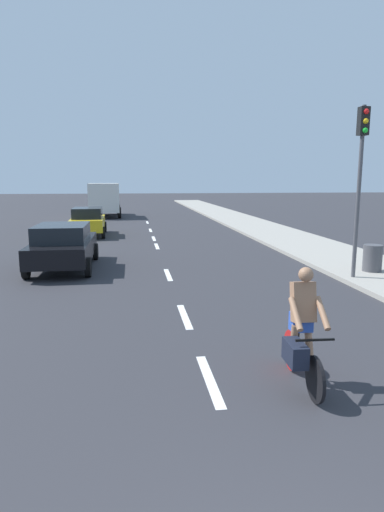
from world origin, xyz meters
TOP-DOWN VIEW (x-y plane):
  - ground_plane at (0.00, 20.00)m, footprint 160.00×160.00m
  - sidewalk_strip at (6.96, 22.00)m, footprint 3.60×80.00m
  - lane_stripe_1 at (0.00, 4.58)m, footprint 0.16×1.80m
  - lane_stripe_2 at (0.00, 7.78)m, footprint 0.16×1.80m
  - lane_stripe_3 at (0.00, 12.20)m, footprint 0.16×1.80m
  - lane_stripe_4 at (0.00, 18.43)m, footprint 0.16×1.80m
  - lane_stripe_5 at (0.00, 21.14)m, footprint 0.16×1.80m
  - lane_stripe_6 at (0.00, 25.00)m, footprint 0.16×1.80m
  - lane_stripe_7 at (0.00, 30.06)m, footprint 0.16×1.80m
  - cyclist at (1.31, 4.22)m, footprint 0.62×1.71m
  - parked_car_black at (-3.52, 13.72)m, footprint 2.10×4.55m
  - parked_car_yellow at (-3.55, 22.86)m, footprint 2.01×4.19m
  - delivery_truck at (-3.40, 35.62)m, footprint 2.90×6.34m
  - traffic_signal at (5.56, 10.48)m, footprint 0.28×0.33m
  - trash_bin_near at (6.59, 11.21)m, footprint 0.60×0.60m

SIDE VIEW (x-z plane):
  - ground_plane at x=0.00m, z-range 0.00..0.00m
  - lane_stripe_1 at x=0.00m, z-range 0.00..0.01m
  - lane_stripe_2 at x=0.00m, z-range 0.00..0.01m
  - lane_stripe_3 at x=0.00m, z-range 0.00..0.01m
  - lane_stripe_4 at x=0.00m, z-range 0.00..0.01m
  - lane_stripe_5 at x=0.00m, z-range 0.00..0.01m
  - lane_stripe_6 at x=0.00m, z-range 0.00..0.01m
  - lane_stripe_7 at x=0.00m, z-range 0.00..0.01m
  - sidewalk_strip at x=6.96m, z-range 0.00..0.14m
  - trash_bin_near at x=6.59m, z-range 0.14..1.00m
  - cyclist at x=1.31m, z-range -0.08..1.74m
  - parked_car_yellow at x=-3.55m, z-range 0.05..1.62m
  - parked_car_black at x=-3.52m, z-range 0.06..1.63m
  - delivery_truck at x=-3.40m, z-range 0.10..2.90m
  - traffic_signal at x=5.56m, z-range 1.01..6.21m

